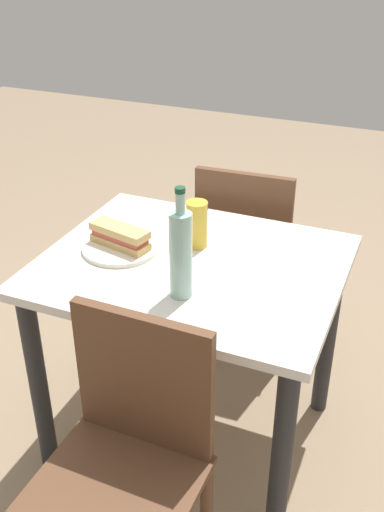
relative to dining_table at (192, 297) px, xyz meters
name	(u,v)px	position (x,y,z in m)	size (l,w,h in m)	color
ground_plane	(192,433)	(0.00, 0.00, -0.61)	(8.00, 8.00, 0.00)	#8C755B
dining_table	(192,297)	(0.00, 0.00, 0.00)	(0.93, 0.77, 0.75)	silver
chair_far	(247,248)	(0.00, 0.58, -0.11)	(0.42, 0.42, 0.87)	brown
chair_near	(128,456)	(0.07, -0.58, -0.11)	(0.41, 0.41, 0.87)	brown
plate_near	(121,247)	(-0.25, -0.02, 0.14)	(0.25, 0.25, 0.01)	silver
baguette_sandwich_near	(120,236)	(-0.25, -0.02, 0.18)	(0.21, 0.11, 0.07)	tan
knife_near	(129,237)	(-0.24, 0.04, 0.15)	(0.18, 0.06, 0.01)	silver
water_bottle	(181,253)	(0.04, -0.19, 0.27)	(0.06, 0.06, 0.33)	#99C6B7
beer_glass	(197,224)	(-0.03, 0.10, 0.21)	(0.07, 0.07, 0.16)	gold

